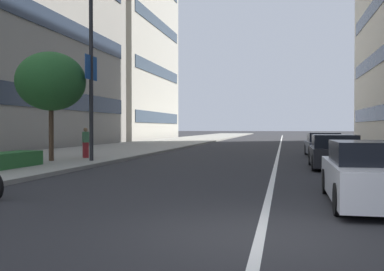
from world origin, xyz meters
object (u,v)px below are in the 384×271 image
at_px(street_lamp_with_banners, 97,42).
at_px(pedestrian_on_plaza, 86,143).
at_px(car_following_behind, 323,145).
at_px(street_tree_far_plaza, 51,82).
at_px(car_lead_in_lane, 334,152).
at_px(car_approaching_light, 374,175).

relative_size(street_lamp_with_banners, pedestrian_on_plaza, 6.16).
bearing_deg(car_following_behind, street_lamp_with_banners, 124.20).
xyz_separation_m(street_tree_far_plaza, pedestrian_on_plaza, (2.21, -0.65, -2.84)).
distance_m(car_lead_in_lane, street_tree_far_plaza, 12.72).
distance_m(car_lead_in_lane, car_following_behind, 7.69).
height_order(car_approaching_light, car_following_behind, car_approaching_light).
bearing_deg(street_lamp_with_banners, street_tree_far_plaza, 104.36).
height_order(car_lead_in_lane, street_tree_far_plaza, street_tree_far_plaza).
xyz_separation_m(car_approaching_light, street_lamp_with_banners, (9.00, 10.23, 4.89)).
xyz_separation_m(car_lead_in_lane, street_lamp_with_banners, (0.19, 10.32, 4.89)).
bearing_deg(car_following_behind, street_tree_far_plaza, 121.32).
relative_size(car_following_behind, pedestrian_on_plaza, 3.09).
bearing_deg(street_tree_far_plaza, street_lamp_with_banners, -75.64).
bearing_deg(street_tree_far_plaza, car_following_behind, -57.43).
distance_m(car_approaching_light, street_lamp_with_banners, 14.48).
distance_m(car_approaching_light, car_lead_in_lane, 8.82).
relative_size(car_approaching_light, car_following_behind, 0.95).
xyz_separation_m(street_lamp_with_banners, street_tree_far_plaza, (-0.52, 2.01, -1.80)).
xyz_separation_m(car_following_behind, street_lamp_with_banners, (-7.50, 10.53, 4.91)).
xyz_separation_m(car_approaching_light, pedestrian_on_plaza, (10.70, 11.59, 0.25)).
distance_m(car_following_behind, street_tree_far_plaza, 15.21).
relative_size(car_following_behind, street_lamp_with_banners, 0.50).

